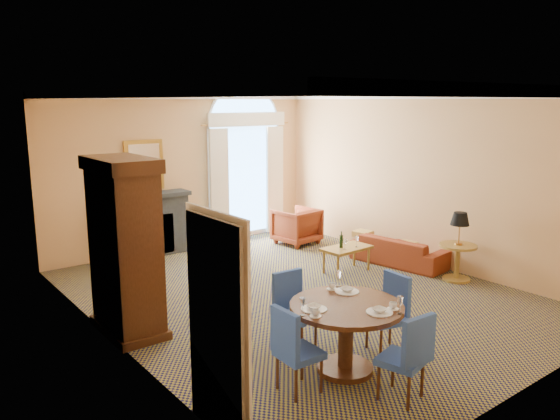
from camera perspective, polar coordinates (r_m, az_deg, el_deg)
ground at (r=8.87m, az=2.00°, el=-8.77°), size 7.50×7.50×0.00m
room_envelope at (r=8.85m, az=-0.80°, el=7.85°), size 6.04×7.52×3.45m
armoire at (r=7.44m, az=-15.87°, el=-4.03°), size 0.67×1.20×2.35m
dining_table at (r=6.33m, az=6.92°, el=-11.59°), size 1.29×1.29×1.01m
dining_chair_north at (r=6.94m, az=1.32°, el=-9.82°), size 0.54×0.54×0.96m
dining_chair_south at (r=5.86m, az=13.37°, el=-14.28°), size 0.52×0.52×0.96m
dining_chair_east at (r=6.97m, az=11.56°, el=-9.94°), size 0.53×0.53×0.96m
dining_chair_west at (r=5.86m, az=1.32°, el=-13.96°), size 0.45×0.44×0.96m
sofa at (r=10.59m, az=12.33°, el=-4.16°), size 0.98×1.90×0.53m
armchair at (r=11.81m, az=1.73°, el=-1.68°), size 0.92×0.94×0.78m
coffee_table at (r=9.92m, az=6.98°, el=-4.07°), size 0.94×0.55×0.77m
side_table at (r=9.80m, az=18.17°, el=-2.97°), size 0.63×0.63×1.18m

